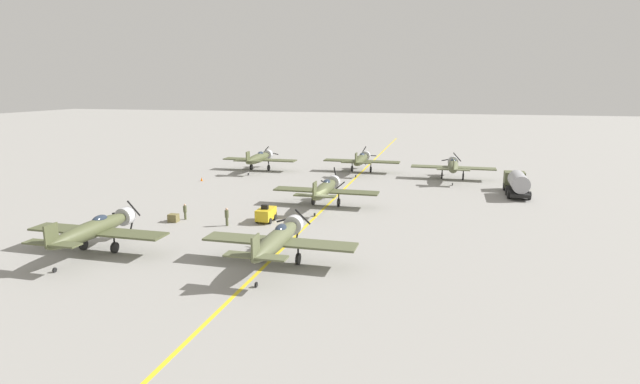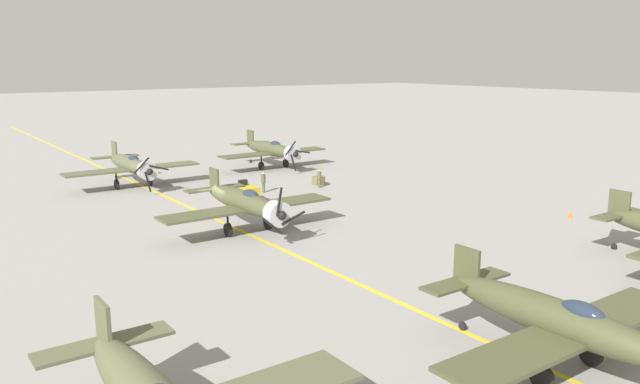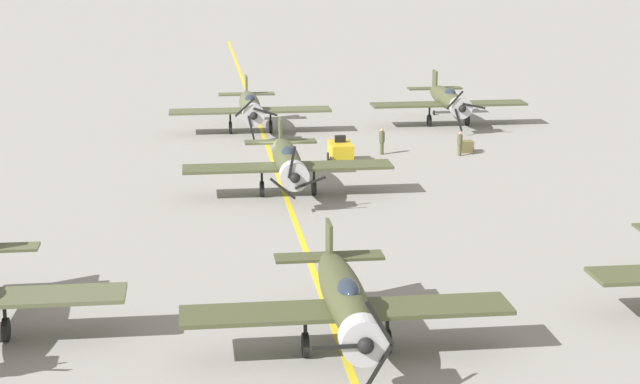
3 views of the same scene
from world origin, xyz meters
name	(u,v)px [view 3 (image 3 of 3)]	position (x,y,z in m)	size (l,w,h in m)	color
ground_plane	(280,182)	(0.00, 0.00, 0.00)	(400.00, 400.00, 0.00)	gray
taxiway_stripe	(280,182)	(0.00, 0.00, 0.00)	(0.30, 160.00, 0.01)	yellow
airplane_near_left	(448,99)	(-14.49, -17.17, 2.01)	(12.00, 9.98, 3.65)	#4B5132
airplane_mid_center	(287,160)	(-0.14, 3.10, 2.01)	(12.00, 9.98, 3.78)	#4A4F31
airplane_far_center	(345,299)	(-0.07, 26.59, 2.01)	(12.00, 9.98, 3.65)	#474C2D
airplane_near_center	(250,106)	(0.87, -16.05, 2.01)	(12.00, 9.98, 3.65)	#565B3C
tow_tractor	(341,151)	(-4.36, -4.69, 0.79)	(1.57, 2.60, 1.79)	gold
ground_crew_walking	(460,143)	(-12.64, -6.00, 0.90)	(0.36, 0.36, 1.64)	#515638
ground_crew_inspecting	(382,140)	(-7.51, -7.09, 0.98)	(0.39, 0.39, 1.79)	#515638
supply_crate_by_tanker	(466,146)	(-13.35, -7.10, 0.39)	(0.95, 0.79, 0.79)	brown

